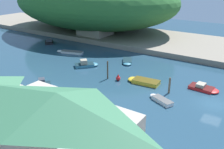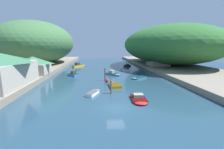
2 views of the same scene
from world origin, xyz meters
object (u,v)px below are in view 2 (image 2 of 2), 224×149
at_px(boat_open_rowboat, 73,74).
at_px(boat_navy_launch, 139,99).
at_px(person_on_quay, 29,74).
at_px(person_by_boathouse, 16,82).
at_px(waterfront_building, 3,69).
at_px(boat_cabin_cruiser, 128,66).
at_px(boathouse_shed, 33,65).
at_px(channel_buoy_near, 107,80).
at_px(right_bank_cottage, 158,59).
at_px(boat_near_quay, 124,69).
at_px(boat_far_upstream, 113,74).
at_px(boat_red_skiff, 94,93).
at_px(boat_small_dinghy, 138,78).
at_px(boat_white_cruiser, 114,85).
at_px(boat_far_right_bank, 79,65).

bearing_deg(boat_open_rowboat, boat_navy_launch, -108.76).
relative_size(person_on_quay, person_by_boathouse, 1.00).
relative_size(boat_navy_launch, person_by_boathouse, 2.70).
relative_size(waterfront_building, boat_navy_launch, 3.18).
bearing_deg(boat_cabin_cruiser, boathouse_shed, -100.37).
bearing_deg(channel_buoy_near, boat_open_rowboat, 137.43).
relative_size(right_bank_cottage, boat_near_quay, 1.29).
bearing_deg(boathouse_shed, boat_far_upstream, 6.46).
bearing_deg(person_by_boathouse, boathouse_shed, 11.74).
bearing_deg(waterfront_building, boat_far_upstream, 34.15).
bearing_deg(boat_red_skiff, waterfront_building, -165.20).
relative_size(boat_small_dinghy, boat_navy_launch, 1.04).
bearing_deg(person_by_boathouse, person_on_quay, 9.79).
height_order(boat_white_cruiser, boat_near_quay, boat_white_cruiser).
bearing_deg(boat_small_dinghy, boat_cabin_cruiser, -35.04).
bearing_deg(boat_navy_launch, boat_far_right_bank, -67.69).
xyz_separation_m(boat_red_skiff, person_on_quay, (-15.01, 9.42, 1.89)).
distance_m(boat_small_dinghy, boat_cabin_cruiser, 24.74).
bearing_deg(boat_navy_launch, person_by_boathouse, -12.28).
bearing_deg(boat_far_right_bank, person_by_boathouse, -57.67).
relative_size(waterfront_building, boat_small_dinghy, 3.07).
xyz_separation_m(boat_far_upstream, boat_near_quay, (4.78, 9.04, -0.17)).
distance_m(boat_far_right_bank, channel_buoy_near, 30.76).
height_order(boathouse_shed, boat_red_skiff, boathouse_shed).
xyz_separation_m(boat_far_right_bank, person_on_quay, (-7.90, -28.47, 1.61)).
relative_size(channel_buoy_near, person_on_quay, 0.69).
bearing_deg(boat_far_upstream, person_on_quay, -26.64).
bearing_deg(person_by_boathouse, boat_far_right_bank, -8.80).
bearing_deg(person_by_boathouse, boat_white_cruiser, -78.14).
xyz_separation_m(boat_cabin_cruiser, channel_buoy_near, (-10.74, -27.97, 0.07)).
height_order(right_bank_cottage, boat_far_upstream, right_bank_cottage).
height_order(boat_open_rowboat, boat_far_upstream, boat_open_rowboat).
xyz_separation_m(boat_open_rowboat, channel_buoy_near, (9.40, -8.63, -0.03)).
distance_m(waterfront_building, boat_white_cruiser, 21.34).
distance_m(boathouse_shed, boat_white_cruiser, 23.21).
xyz_separation_m(boat_far_upstream, boat_small_dinghy, (6.20, -5.50, -0.17)).
bearing_deg(waterfront_building, boathouse_shed, 88.83).
height_order(boat_white_cruiser, person_by_boathouse, person_by_boathouse).
relative_size(boat_open_rowboat, boat_far_upstream, 0.82).
relative_size(boat_small_dinghy, boat_cabin_cruiser, 1.24).
height_order(boat_white_cruiser, boat_cabin_cruiser, boat_cabin_cruiser).
bearing_deg(waterfront_building, boat_near_quay, 41.84).
xyz_separation_m(waterfront_building, boat_near_quay, (26.69, 23.90, -4.07)).
bearing_deg(person_by_boathouse, boat_open_rowboat, -23.63).
relative_size(right_bank_cottage, person_by_boathouse, 4.90).
relative_size(boathouse_shed, boat_navy_launch, 1.79).
xyz_separation_m(right_bank_cottage, person_by_boathouse, (-38.05, -27.93, -1.55)).
bearing_deg(person_on_quay, boat_red_skiff, -143.75).
xyz_separation_m(boat_open_rowboat, boat_navy_launch, (13.67, -21.62, -0.19)).
bearing_deg(boat_red_skiff, boat_small_dinghy, 70.59).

